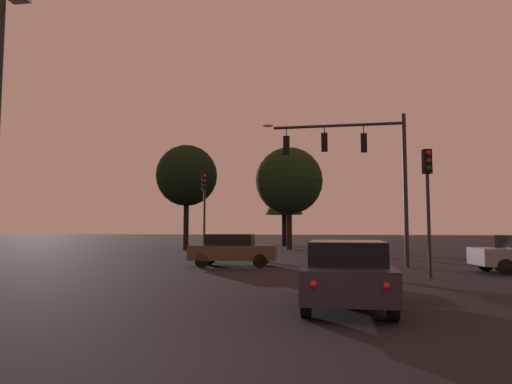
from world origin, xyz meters
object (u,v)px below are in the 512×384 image
traffic_light_corner_left (205,199)px  tree_left_far (284,197)px  car_crossing_right (233,249)px  tree_behind_sign (289,181)px  traffic_light_corner_right (428,187)px  car_nearside_lane (347,273)px  tree_center_horizon (187,176)px  traffic_signal_mast_arm (358,158)px

traffic_light_corner_left → tree_left_far: size_ratio=0.72×
car_crossing_right → tree_behind_sign: (1.45, 16.28, 4.91)m
traffic_light_corner_right → tree_behind_sign: bearing=108.1°
tree_left_far → traffic_light_corner_left: bearing=-97.7°
car_crossing_right → tree_behind_sign: bearing=84.9°
traffic_light_corner_right → car_nearside_lane: size_ratio=1.14×
traffic_light_corner_right → tree_center_horizon: size_ratio=0.55×
tree_center_horizon → traffic_light_corner_right: bearing=-50.6°
traffic_light_corner_right → car_nearside_lane: 7.64m
traffic_signal_mast_arm → tree_left_far: traffic_signal_mast_arm is taller
traffic_light_corner_left → car_nearside_lane: 15.46m
tree_left_far → car_crossing_right: bearing=-91.1°
traffic_light_corner_left → car_crossing_right: 4.75m
tree_behind_sign → tree_center_horizon: 8.48m
tree_center_horizon → tree_behind_sign: bearing=14.2°
car_nearside_lane → tree_center_horizon: bearing=115.2°
tree_left_far → traffic_signal_mast_arm: bearing=-76.2°
car_crossing_right → traffic_light_corner_left: bearing=124.9°
tree_behind_sign → tree_center_horizon: size_ratio=1.00×
traffic_light_corner_right → tree_behind_sign: size_ratio=0.55×
traffic_light_corner_right → car_nearside_lane: bearing=-116.9°
traffic_light_corner_left → tree_left_far: 20.14m
traffic_light_corner_left → traffic_light_corner_right: (10.31, -7.08, -0.11)m
car_crossing_right → tree_center_horizon: bearing=115.5°
traffic_signal_mast_arm → tree_center_horizon: (-12.68, 13.39, 0.93)m
car_crossing_right → tree_left_far: bearing=88.9°
traffic_light_corner_right → tree_left_far: tree_left_far is taller
tree_left_far → tree_behind_sign: bearing=-81.6°
traffic_light_corner_left → tree_center_horizon: 12.13m
tree_center_horizon → traffic_signal_mast_arm: bearing=-46.6°
traffic_light_corner_left → traffic_light_corner_right: size_ratio=1.03×
traffic_light_corner_right → car_nearside_lane: traffic_light_corner_right is taller
traffic_light_corner_left → tree_center_horizon: tree_center_horizon is taller
traffic_light_corner_right → tree_left_far: 28.08m
traffic_signal_mast_arm → car_nearside_lane: (-1.14, -11.08, -4.32)m
traffic_signal_mast_arm → traffic_light_corner_right: size_ratio=1.53×
car_nearside_lane → tree_center_horizon: (-11.54, 24.47, 5.25)m
traffic_light_corner_right → tree_left_far: size_ratio=0.70×
traffic_light_corner_right → car_nearside_lane: (-3.27, -6.44, -2.51)m
traffic_light_corner_right → car_crossing_right: (-8.04, 3.83, -2.51)m
car_crossing_right → tree_left_far: (0.43, 23.16, 4.07)m
tree_behind_sign → tree_center_horizon: tree_center_horizon is taller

